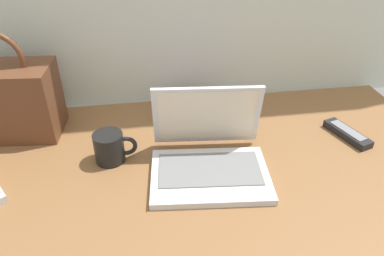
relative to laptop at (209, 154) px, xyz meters
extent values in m
cube|color=brown|center=(-0.08, 0.02, -0.06)|extent=(1.60, 0.76, 0.03)
cube|color=silver|center=(0.00, -0.05, -0.04)|extent=(0.33, 0.25, 0.02)
cube|color=slate|center=(0.00, -0.03, -0.03)|extent=(0.28, 0.17, 0.00)
cube|color=silver|center=(0.01, 0.09, 0.07)|extent=(0.30, 0.08, 0.20)
cube|color=beige|center=(0.01, 0.08, 0.07)|extent=(0.27, 0.07, 0.17)
cylinder|color=black|center=(-0.27, 0.08, 0.00)|extent=(0.08, 0.08, 0.09)
torus|color=black|center=(-0.22, 0.08, 0.00)|extent=(0.06, 0.01, 0.06)
cylinder|color=brown|center=(-0.27, 0.08, 0.03)|extent=(0.07, 0.07, 0.00)
cube|color=black|center=(0.45, 0.08, -0.04)|extent=(0.09, 0.17, 0.02)
cube|color=slate|center=(0.45, 0.08, -0.02)|extent=(0.07, 0.12, 0.00)
cube|color=#59331E|center=(-0.57, 0.27, 0.06)|extent=(0.31, 0.19, 0.22)
cube|color=#334C99|center=(0.01, 0.27, -0.03)|extent=(0.19, 0.15, 0.03)
cube|color=#8C4C8C|center=(0.01, 0.27, 0.00)|extent=(0.24, 0.23, 0.03)
camera|label=1|loc=(-0.17, -0.78, 0.60)|focal=34.54mm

